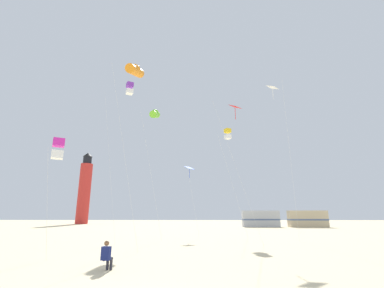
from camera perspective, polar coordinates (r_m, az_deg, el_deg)
The scene contains 12 objects.
kite_flyer_standing at distance 12.32m, azimuth -17.40°, elevation -21.26°, with size 0.39×0.54×1.16m.
kite_tube_lime at distance 27.81m, azimuth -7.77°, elevation 6.22°, with size 2.39×2.50×12.67m.
kite_diamond_white at distance 26.97m, azimuth 16.82°, elevation 9.90°, with size 1.98×1.98×14.00m.
kite_diamond_blue at distance 29.19m, azimuth -0.52°, elevation -5.49°, with size 1.62×1.62×7.20m.
kite_box_magenta at distance 16.95m, azimuth -26.27°, elevation -0.90°, with size 0.82×0.82×6.32m.
kite_diamond_scarlet at distance 24.63m, azimuth 9.01°, elevation 6.63°, with size 3.44×2.69×11.76m.
kite_box_gold at distance 30.07m, azimuth 7.48°, elevation 2.07°, with size 2.80×1.87×11.30m.
kite_box_violet at distance 27.25m, azimuth -12.94°, elevation 11.21°, with size 2.75×2.75×14.45m.
kite_tube_orange at distance 21.58m, azimuth -11.83°, elevation 14.82°, with size 2.56×2.68×13.35m.
lighthouse_distant at distance 70.20m, azimuth -21.58°, elevation -8.86°, with size 2.80×2.80×16.80m.
rv_van_silver at distance 51.89m, azimuth 14.15°, elevation -14.94°, with size 6.54×2.64×2.80m.
rv_van_tan at distance 53.42m, azimuth 23.02°, elevation -14.23°, with size 6.53×2.61×2.80m.
Camera 1 is at (1.93, -6.33, 2.20)m, focal length 25.47 mm.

